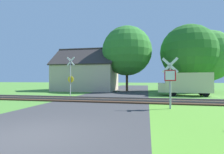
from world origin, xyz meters
TOP-DOWN VIEW (x-y plane):
  - ground_plane at (0.00, 0.00)m, footprint 160.00×160.00m
  - road_asphalt at (0.00, 2.00)m, footprint 6.80×80.00m
  - rail_track at (0.00, 8.51)m, footprint 60.00×2.60m
  - stop_sign_near at (4.53, 5.67)m, footprint 0.87×0.22m
  - crossing_sign_far at (-3.94, 11.32)m, footprint 0.87×0.19m
  - house at (-5.32, 19.78)m, footprint 8.71×6.85m
  - tree_far at (11.37, 21.87)m, footprint 6.97×6.97m
  - tree_center at (0.57, 19.35)m, footprint 6.72×6.72m
  - tree_right at (8.52, 19.86)m, footprint 7.12×7.12m
  - mail_truck at (6.98, 14.00)m, footprint 5.00×2.14m

SIDE VIEW (x-z plane):
  - ground_plane at x=0.00m, z-range 0.00..0.00m
  - road_asphalt at x=0.00m, z-range 0.00..0.01m
  - rail_track at x=0.00m, z-range -0.05..0.17m
  - mail_truck at x=6.98m, z-range 0.12..2.36m
  - stop_sign_near at x=4.53m, z-range 0.23..3.05m
  - house at x=-5.32m, z-range -1.08..5.09m
  - crossing_sign_far at x=-3.94m, z-range 0.14..3.92m
  - tree_far at x=11.37m, z-range 0.68..9.02m
  - tree_right at x=8.52m, z-range 0.78..9.47m
  - tree_center at x=0.57m, z-range 1.05..9.89m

